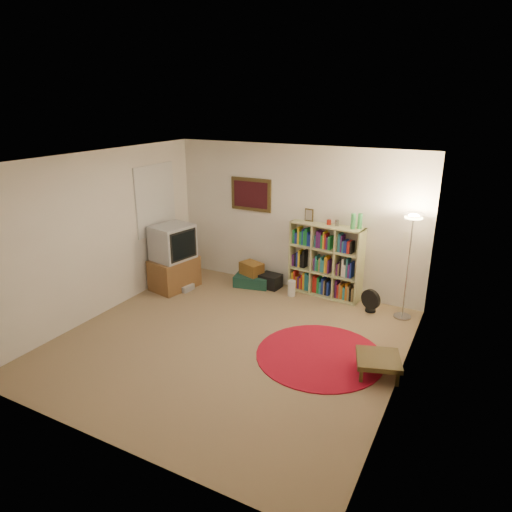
% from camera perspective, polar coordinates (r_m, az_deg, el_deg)
% --- Properties ---
extents(room, '(4.54, 4.54, 2.54)m').
position_cam_1_polar(room, '(6.01, -3.74, 0.14)').
color(room, '#836B4D').
rests_on(room, ground).
extents(bookshelf, '(1.28, 0.49, 1.50)m').
position_cam_1_polar(bookshelf, '(7.80, 8.62, -0.62)').
color(bookshelf, tan).
rests_on(bookshelf, ground).
extents(floor_lamp, '(0.32, 0.32, 1.65)m').
position_cam_1_polar(floor_lamp, '(7.00, 18.91, 2.80)').
color(floor_lamp, '#9A999D').
rests_on(floor_lamp, ground).
extents(floor_fan, '(0.33, 0.22, 0.37)m').
position_cam_1_polar(floor_fan, '(7.45, 14.14, -5.43)').
color(floor_fan, black).
rests_on(floor_fan, ground).
extents(tv_stand, '(0.69, 0.88, 1.15)m').
position_cam_1_polar(tv_stand, '(8.12, -10.25, -0.28)').
color(tv_stand, brown).
rests_on(tv_stand, ground).
extents(dvd_box, '(0.33, 0.28, 0.10)m').
position_cam_1_polar(dvd_box, '(8.19, -9.08, -3.82)').
color(dvd_box, '#A0A0A4').
rests_on(dvd_box, ground).
extents(suitcase, '(0.68, 0.51, 0.20)m').
position_cam_1_polar(suitcase, '(8.24, -0.46, -3.06)').
color(suitcase, '#13352D').
rests_on(suitcase, ground).
extents(wicker_basket, '(0.46, 0.39, 0.22)m').
position_cam_1_polar(wicker_basket, '(8.20, -0.55, -1.58)').
color(wicker_basket, brown).
rests_on(wicker_basket, suitcase).
extents(duffel_bag, '(0.38, 0.32, 0.25)m').
position_cam_1_polar(duffel_bag, '(8.15, 1.82, -3.14)').
color(duffel_bag, black).
rests_on(duffel_bag, ground).
extents(paper_towel, '(0.16, 0.16, 0.27)m').
position_cam_1_polar(paper_towel, '(7.83, 4.47, -4.04)').
color(paper_towel, silver).
rests_on(paper_towel, ground).
extents(red_rug, '(1.68, 1.68, 0.01)m').
position_cam_1_polar(red_rug, '(6.20, 7.99, -12.19)').
color(red_rug, maroon).
rests_on(red_rug, ground).
extents(side_table, '(0.66, 0.66, 0.24)m').
position_cam_1_polar(side_table, '(5.87, 15.05, -12.43)').
color(side_table, '#3A2C14').
rests_on(side_table, ground).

